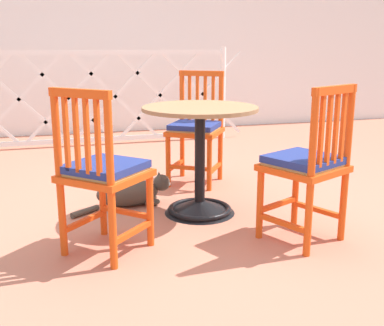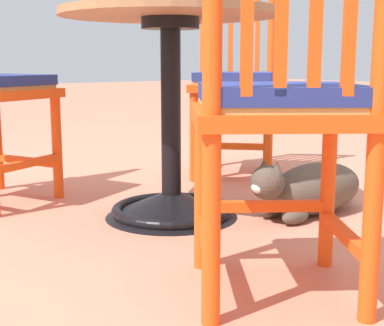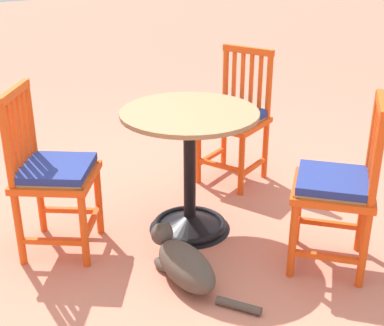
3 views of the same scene
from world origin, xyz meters
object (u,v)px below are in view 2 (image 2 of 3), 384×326
at_px(orange_chair_by_planter, 281,110).
at_px(cafe_table, 171,139).
at_px(tabby_cat, 309,190).
at_px(orange_chair_at_corner, 234,84).

bearing_deg(orange_chair_by_planter, cafe_table, -104.63).
bearing_deg(cafe_table, tabby_cat, 145.72).
xyz_separation_m(cafe_table, tabby_cat, (-0.41, 0.28, -0.19)).
height_order(orange_chair_at_corner, tabby_cat, orange_chair_at_corner).
bearing_deg(orange_chair_at_corner, cafe_table, 33.80).
relative_size(orange_chair_at_corner, tabby_cat, 1.26).
height_order(orange_chair_by_planter, tabby_cat, orange_chair_by_planter).
distance_m(cafe_table, orange_chair_at_corner, 0.84).
bearing_deg(orange_chair_at_corner, orange_chair_by_planter, 53.54).
bearing_deg(orange_chair_by_planter, tabby_cat, -143.55).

